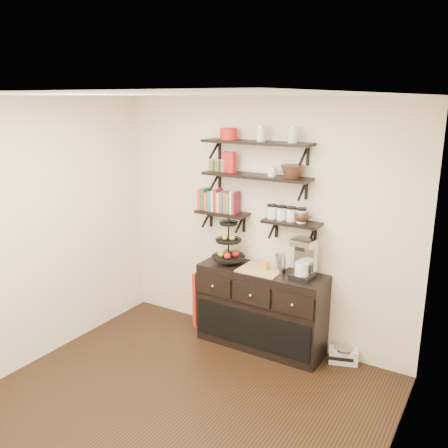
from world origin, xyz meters
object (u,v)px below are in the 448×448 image
at_px(fruit_stand, 229,247).
at_px(coffee_maker, 304,259).
at_px(sideboard, 261,308).
at_px(radio, 343,355).

distance_m(fruit_stand, coffee_maker, 0.87).
bearing_deg(sideboard, coffee_maker, 3.51).
xyz_separation_m(fruit_stand, radio, (1.31, 0.13, -1.00)).
bearing_deg(coffee_maker, fruit_stand, -172.07).
bearing_deg(coffee_maker, radio, 19.78).
bearing_deg(radio, sideboard, 169.87).
bearing_deg(sideboard, radio, 8.42).
distance_m(fruit_stand, radio, 1.66).
relative_size(sideboard, radio, 4.34).
relative_size(fruit_stand, coffee_maker, 1.30).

